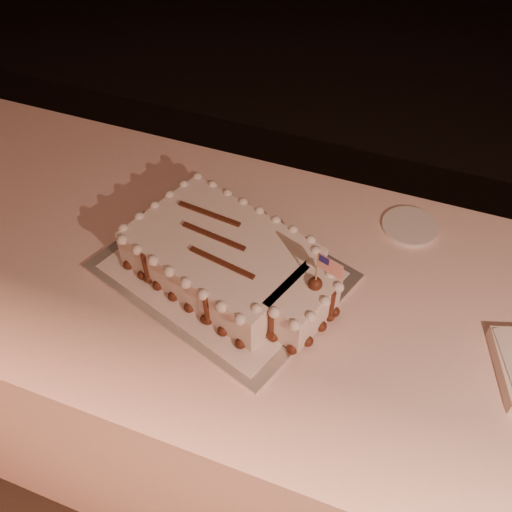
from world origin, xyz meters
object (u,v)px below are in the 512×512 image
(banquet_table, at_px, (301,386))
(sheet_cake, at_px, (230,261))
(side_plate, at_px, (410,226))
(cake_board, at_px, (222,271))

(banquet_table, xyz_separation_m, sheet_cake, (-0.18, -0.01, 0.43))
(side_plate, bearing_deg, sheet_cake, -138.69)
(banquet_table, distance_m, sheet_cake, 0.47)
(banquet_table, xyz_separation_m, side_plate, (0.16, 0.28, 0.38))
(cake_board, distance_m, sheet_cake, 0.06)
(banquet_table, distance_m, cake_board, 0.43)
(sheet_cake, relative_size, side_plate, 3.75)
(sheet_cake, bearing_deg, cake_board, 161.87)
(cake_board, relative_size, sheet_cake, 1.01)
(sheet_cake, xyz_separation_m, side_plate, (0.34, 0.30, -0.05))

